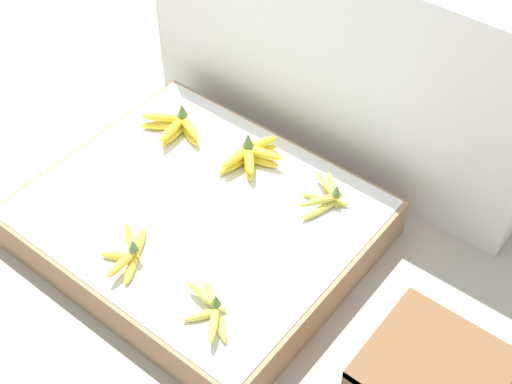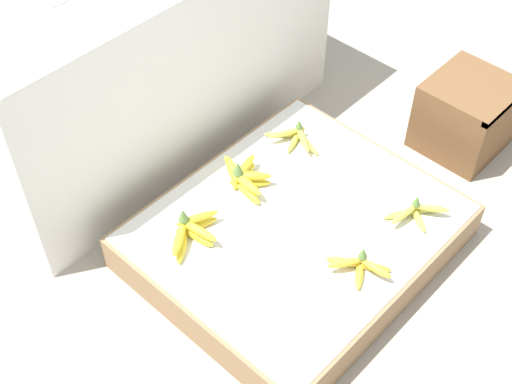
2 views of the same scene
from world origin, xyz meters
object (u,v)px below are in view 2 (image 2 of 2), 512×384
object	(u,v)px
wooden_crate	(466,115)
banana_bunch_back_left	(191,231)
banana_bunch_front_midleft	(359,266)
banana_bunch_front_midright	(416,212)
banana_bunch_back_midright	(295,137)
banana_bunch_back_midleft	(243,177)

from	to	relation	value
wooden_crate	banana_bunch_back_left	distance (m)	1.17
banana_bunch_front_midleft	banana_bunch_back_left	world-z (taller)	banana_bunch_back_left
banana_bunch_front_midleft	banana_bunch_back_left	bearing A→B (deg)	118.92
banana_bunch_front_midright	banana_bunch_back_left	bearing A→B (deg)	140.03
wooden_crate	banana_bunch_front_midright	xyz separation A→B (m)	(-0.56, -0.15, 0.02)
wooden_crate	banana_bunch_back_left	size ratio (longest dim) A/B	1.31
banana_bunch_front_midleft	banana_bunch_back_midright	bearing A→B (deg)	59.73
banana_bunch_back_midleft	banana_bunch_back_midright	bearing A→B (deg)	2.33
banana_bunch_back_midright	banana_bunch_front_midright	bearing A→B (deg)	-90.53
banana_bunch_back_left	banana_bunch_back_midright	size ratio (longest dim) A/B	1.04
banana_bunch_back_left	banana_bunch_back_midleft	size ratio (longest dim) A/B	1.03
banana_bunch_front_midright	banana_bunch_back_midright	size ratio (longest dim) A/B	0.89
wooden_crate	banana_bunch_front_midleft	xyz separation A→B (m)	(-0.86, -0.15, 0.03)
banana_bunch_front_midleft	banana_bunch_back_left	distance (m)	0.54
banana_bunch_front_midleft	banana_bunch_front_midright	distance (m)	0.30
banana_bunch_front_midright	banana_bunch_back_midleft	bearing A→B (deg)	118.43
banana_bunch_front_midright	banana_bunch_back_midleft	xyz separation A→B (m)	(-0.28, 0.52, 0.01)
wooden_crate	banana_bunch_back_left	bearing A→B (deg)	163.84
banana_bunch_back_midleft	banana_bunch_front_midright	bearing A→B (deg)	-61.57
wooden_crate	banana_bunch_back_midleft	distance (m)	0.92
banana_bunch_back_left	banana_bunch_front_midright	bearing A→B (deg)	-39.97
wooden_crate	banana_bunch_front_midleft	size ratio (longest dim) A/B	1.49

